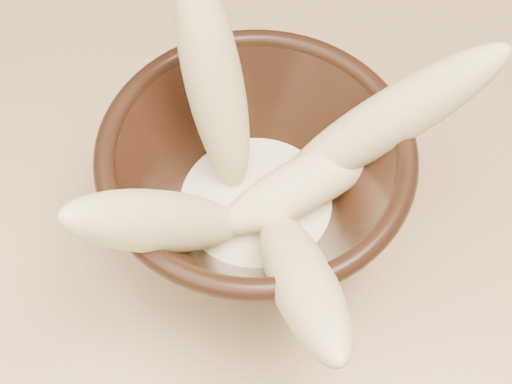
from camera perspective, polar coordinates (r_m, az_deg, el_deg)
table at (r=0.61m, az=-13.84°, el=0.25°), size 1.20×0.80×0.75m
bowl at (r=0.44m, az=-0.00°, el=0.60°), size 0.18×0.18×0.10m
milk_puddle at (r=0.46m, az=-0.00°, el=-1.07°), size 0.10×0.10×0.01m
banana_upright at (r=0.42m, az=-3.32°, el=8.52°), size 0.04×0.08×0.16m
banana_left at (r=0.38m, az=-7.46°, el=-2.37°), size 0.13×0.05×0.13m
banana_right at (r=0.42m, az=10.24°, el=5.49°), size 0.14×0.09×0.14m
banana_across at (r=0.44m, az=4.27°, el=0.85°), size 0.13×0.04×0.04m
banana_front at (r=0.38m, az=3.57°, el=-6.85°), size 0.08×0.15×0.12m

